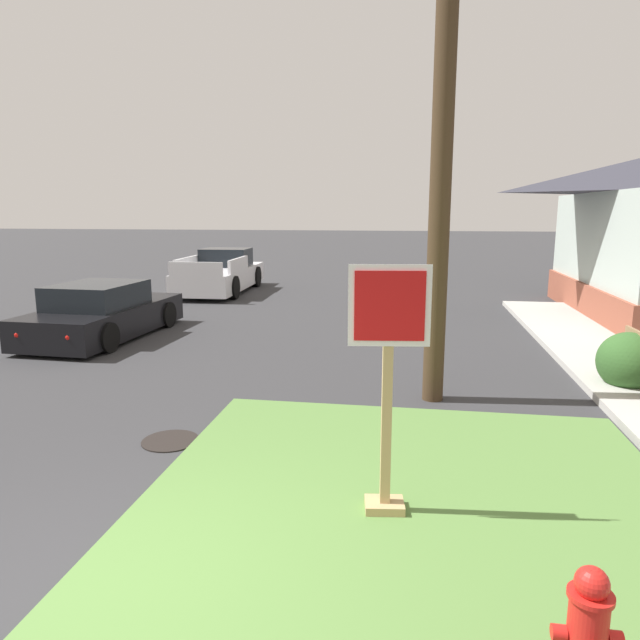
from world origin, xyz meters
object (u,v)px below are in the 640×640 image
at_px(utility_pole, 444,86).
at_px(pickup_truck_white, 221,274).
at_px(parked_sedan_black, 103,314).
at_px(fire_hydrant, 587,636).
at_px(manhole_cover, 170,441).
at_px(stop_sign, 387,396).

bearing_deg(utility_pole, pickup_truck_white, 123.06).
distance_m(parked_sedan_black, utility_pole, 8.81).
bearing_deg(pickup_truck_white, fire_hydrant, -64.62).
relative_size(manhole_cover, utility_pole, 0.08).
distance_m(manhole_cover, pickup_truck_white, 13.44).
relative_size(parked_sedan_black, pickup_truck_white, 0.81).
distance_m(stop_sign, utility_pole, 4.88).
bearing_deg(fire_hydrant, manhole_cover, 140.49).
xyz_separation_m(fire_hydrant, manhole_cover, (-3.94, 3.25, -0.45)).
bearing_deg(pickup_truck_white, manhole_cover, -73.91).
bearing_deg(fire_hydrant, stop_sign, 123.18).
xyz_separation_m(manhole_cover, pickup_truck_white, (-3.72, 12.90, 0.61)).
bearing_deg(stop_sign, manhole_cover, 153.10).
bearing_deg(pickup_truck_white, stop_sign, -65.73).
bearing_deg(fire_hydrant, parked_sedan_black, 132.43).
height_order(fire_hydrant, pickup_truck_white, pickup_truck_white).
bearing_deg(manhole_cover, utility_pole, 33.52).
height_order(stop_sign, pickup_truck_white, stop_sign).
bearing_deg(stop_sign, parked_sedan_black, 134.61).
bearing_deg(manhole_cover, pickup_truck_white, 106.09).
distance_m(fire_hydrant, pickup_truck_white, 17.87).
distance_m(stop_sign, manhole_cover, 3.27).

